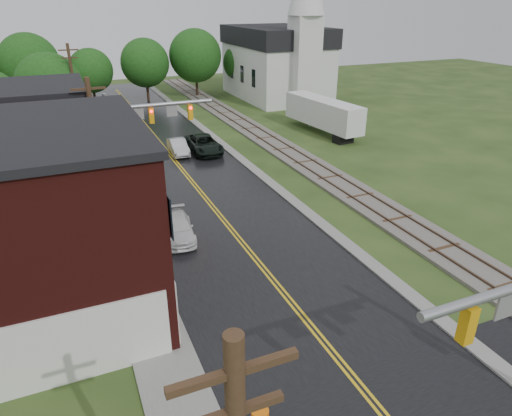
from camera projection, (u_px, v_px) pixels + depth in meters
main_road at (184, 172)px, 36.84m from camera, size 10.00×90.00×0.02m
curb_right at (226, 148)px, 42.94m from camera, size 0.80×70.00×0.12m
sidewalk_left at (113, 209)px, 30.44m from camera, size 2.40×50.00×0.12m
yellow_house at (24, 168)px, 28.23m from camera, size 8.00×7.00×6.40m
darkred_building at (44, 143)px, 36.52m from camera, size 7.00×6.00×4.40m
church at (280, 55)px, 61.38m from camera, size 10.40×18.40×20.00m
railroad at (270, 141)px, 44.54m from camera, size 3.20×80.00×0.30m
traffic_signal_far at (141, 124)px, 31.01m from camera, size 7.34×0.43×7.20m
utility_pole_b at (98, 155)px, 25.75m from camera, size 1.80×0.28×9.00m
utility_pole_c at (75, 90)px, 44.13m from camera, size 1.80×0.28×9.00m
tree_left_e at (51, 87)px, 44.95m from camera, size 6.40×6.40×8.16m
suv_dark at (204, 144)px, 41.28m from camera, size 2.54×5.47×1.52m
sedan_silver at (178, 147)px, 40.88m from camera, size 1.58×4.06×1.32m
pickup_white at (178, 228)px, 26.52m from camera, size 2.19×4.40×1.23m
semi_trailer at (323, 113)px, 46.76m from camera, size 3.29×10.80×3.46m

